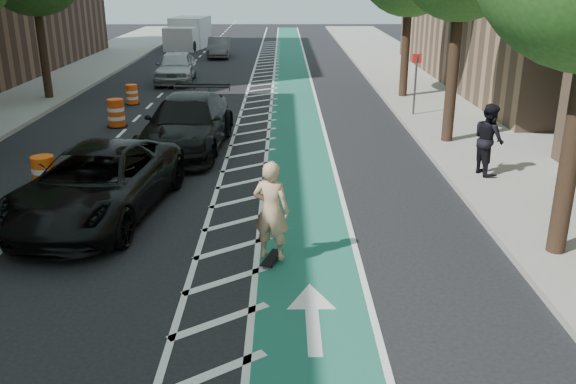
{
  "coord_description": "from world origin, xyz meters",
  "views": [
    {
      "loc": [
        2.54,
        -11.38,
        5.29
      ],
      "look_at": [
        2.62,
        0.35,
        1.1
      ],
      "focal_mm": 38.0,
      "sensor_mm": 36.0,
      "label": 1
    }
  ],
  "objects_px": {
    "suv_near": "(97,183)",
    "barrel_a": "(44,176)",
    "suv_far": "(187,124)",
    "skateboarder": "(271,211)"
  },
  "relations": [
    {
      "from": "suv_near",
      "to": "suv_far",
      "type": "height_order",
      "value": "suv_far"
    },
    {
      "from": "skateboarder",
      "to": "suv_near",
      "type": "xyz_separation_m",
      "value": [
        -4.03,
        2.44,
        -0.27
      ]
    },
    {
      "from": "suv_near",
      "to": "barrel_a",
      "type": "xyz_separation_m",
      "value": [
        -1.82,
        1.56,
        -0.34
      ]
    },
    {
      "from": "suv_far",
      "to": "barrel_a",
      "type": "relative_size",
      "value": 5.93
    },
    {
      "from": "barrel_a",
      "to": "suv_far",
      "type": "bearing_deg",
      "value": 53.59
    },
    {
      "from": "suv_near",
      "to": "suv_far",
      "type": "bearing_deg",
      "value": 85.44
    },
    {
      "from": "suv_near",
      "to": "skateboarder",
      "type": "bearing_deg",
      "value": -23.68
    },
    {
      "from": "suv_far",
      "to": "skateboarder",
      "type": "bearing_deg",
      "value": -67.53
    },
    {
      "from": "suv_near",
      "to": "barrel_a",
      "type": "relative_size",
      "value": 5.89
    },
    {
      "from": "skateboarder",
      "to": "barrel_a",
      "type": "bearing_deg",
      "value": -17.06
    }
  ]
}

